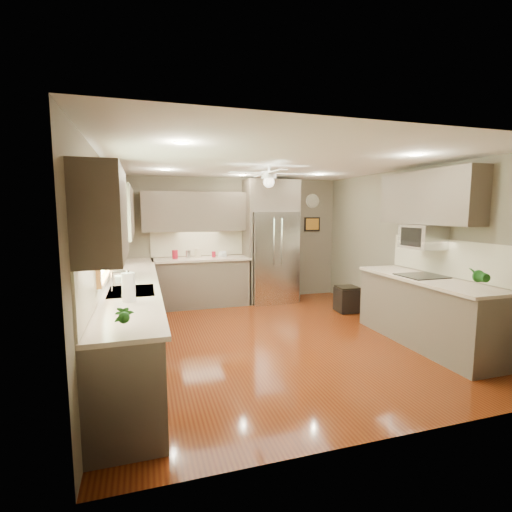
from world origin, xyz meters
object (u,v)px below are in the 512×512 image
potted_plant_right (479,276)px  paper_towel (129,288)px  soap_bottle (119,279)px  potted_plant_left (124,315)px  stool (347,299)px  canister_c (198,253)px  canister_b (188,254)px  canister_a (175,255)px  bowl (223,256)px  canister_d (214,254)px  microwave (423,237)px  refrigerator (271,243)px

potted_plant_right → paper_towel: potted_plant_right is taller
soap_bottle → potted_plant_left: 1.81m
stool → canister_c: bearing=153.3°
canister_c → potted_plant_left: bearing=-105.2°
canister_b → potted_plant_left: size_ratio=0.57×
potted_plant_right → stool: size_ratio=0.71×
canister_a → canister_b: (0.25, 0.04, -0.01)m
bowl → canister_c: bearing=175.0°
canister_a → potted_plant_right: size_ratio=0.52×
potted_plant_right → canister_d: bearing=122.1°
potted_plant_left → potted_plant_right: (3.85, 0.41, 0.03)m
potted_plant_right → potted_plant_left: bearing=-173.9°
bowl → paper_towel: size_ratio=0.58×
canister_d → stool: size_ratio=0.25×
potted_plant_left → microwave: 4.25m
canister_b → canister_c: canister_c is taller
potted_plant_left → refrigerator: bearing=57.7°
canister_d → canister_b: bearing=175.3°
bowl → refrigerator: (1.00, -0.03, 0.22)m
canister_b → bowl: canister_b is taller
soap_bottle → bowl: 2.99m
canister_c → soap_bottle: size_ratio=1.01×
soap_bottle → paper_towel: paper_towel is taller
paper_towel → canister_a: bearing=77.3°
canister_b → paper_towel: (-0.98, -3.26, 0.07)m
canister_b → refrigerator: bearing=-3.0°
potted_plant_left → microwave: microwave is taller
canister_d → microwave: (2.50, -2.75, 0.48)m
canister_a → microwave: 4.28m
canister_a → canister_c: canister_c is taller
stool → potted_plant_left: bearing=-141.1°
canister_d → microwave: 3.75m
canister_c → refrigerator: size_ratio=0.08×
potted_plant_right → canister_b: bearing=126.7°
bowl → refrigerator: refrigerator is taller
potted_plant_right → stool: bearing=93.7°
canister_d → potted_plant_left: 4.47m
bowl → stool: 2.50m
canister_c → potted_plant_right: (2.70, -3.84, 0.07)m
bowl → canister_a: bearing=179.2°
canister_a → canister_b: size_ratio=1.11×
potted_plant_left → potted_plant_right: 3.87m
bowl → microwave: (2.32, -2.74, 0.52)m
potted_plant_left → paper_towel: size_ratio=0.83×
canister_b → paper_towel: paper_towel is taller
bowl → refrigerator: size_ratio=0.08×
canister_c → stool: canister_c is taller
canister_b → stool: 3.09m
canister_a → refrigerator: (1.91, -0.05, 0.17)m
potted_plant_left → bowl: size_ratio=1.43×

